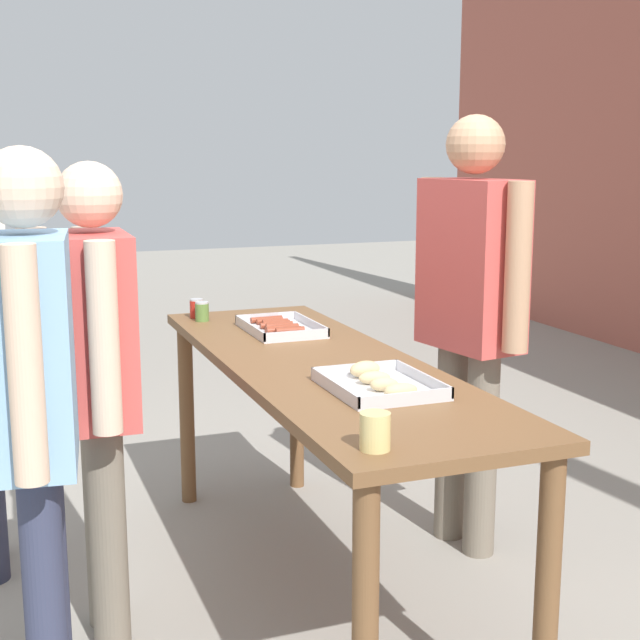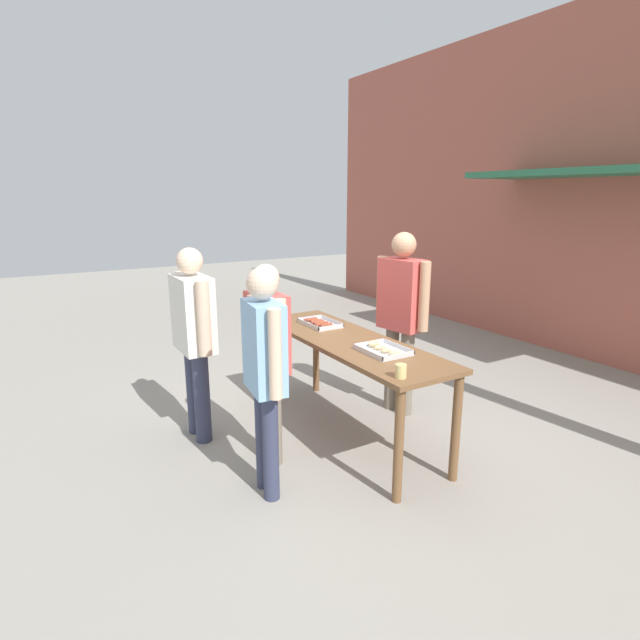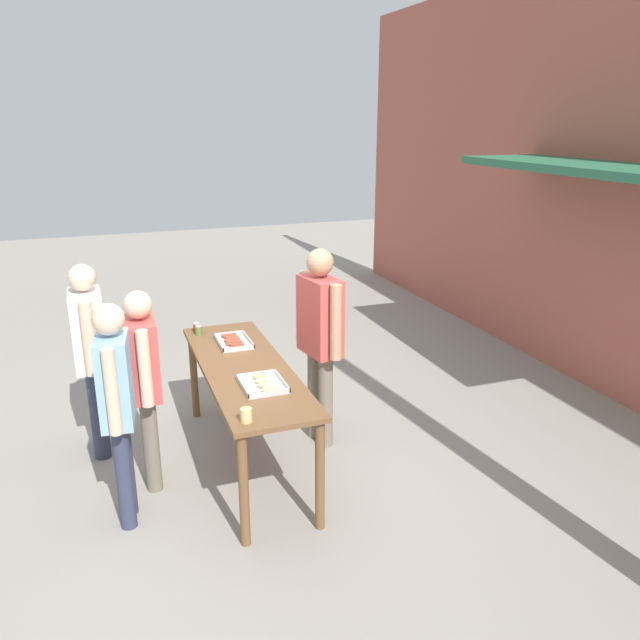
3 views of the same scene
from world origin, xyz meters
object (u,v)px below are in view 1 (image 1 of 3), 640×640
Objects in this scene: beer_cup at (375,431)px; person_customer_waiting_in_line at (97,364)px; food_tray_sausages at (280,328)px; person_customer_with_cup at (35,393)px; condiment_jar_ketchup at (202,312)px; food_tray_buns at (379,383)px; person_server_behind_table at (471,297)px; condiment_jar_mustard at (197,308)px.

person_customer_waiting_in_line is at bearing -148.19° from beer_cup.
person_customer_waiting_in_line is (-0.94, -0.58, 0.01)m from beer_cup.
beer_cup is 1.10m from person_customer_waiting_in_line.
food_tray_sausages is 0.25× the size of person_customer_with_cup.
beer_cup is at bearing 0.16° from condiment_jar_ketchup.
person_customer_with_cup is at bearing -88.42° from food_tray_buns.
person_server_behind_table is 1.08× the size of person_customer_with_cup.
person_customer_with_cup reaches higher than condiment_jar_mustard.
condiment_jar_ketchup is at bearing -179.84° from beer_cup.
person_customer_with_cup is at bearing -79.50° from person_server_behind_table.
person_customer_waiting_in_line reaches higher than condiment_jar_mustard.
food_tray_buns is 0.25× the size of person_customer_waiting_in_line.
beer_cup reaches higher than food_tray_buns.
food_tray_sausages is 1.02m from person_customer_waiting_in_line.
beer_cup is at bearing -146.90° from person_customer_waiting_in_line.
condiment_jar_ketchup reaches higher than food_tray_buns.
person_server_behind_table is (-0.61, 0.69, 0.15)m from food_tray_buns.
person_customer_waiting_in_line is at bearing -115.82° from food_tray_buns.
person_server_behind_table is at bearing -63.05° from person_customer_with_cup.
beer_cup is (1.97, 0.01, 0.01)m from condiment_jar_mustard.
food_tray_sausages is at bearing 170.70° from beer_cup.
person_server_behind_table is at bearing 52.10° from condiment_jar_ketchup.
beer_cup is 1.49m from person_server_behind_table.
person_server_behind_table is at bearing 49.07° from condiment_jar_mustard.
food_tray_buns is at bearing -58.02° from person_server_behind_table.
beer_cup is at bearing -9.30° from food_tray_sausages.
person_server_behind_table is 1.54m from person_customer_waiting_in_line.
food_tray_sausages is 1.47m from person_customer_with_cup.
condiment_jar_mustard is 0.05× the size of person_customer_with_cup.
food_tray_sausages is 0.51m from condiment_jar_mustard.
food_tray_buns is 0.59m from beer_cup.
condiment_jar_mustard is 1.00× the size of condiment_jar_ketchup.
person_server_behind_table is (0.39, 0.69, 0.15)m from food_tray_sausages.
condiment_jar_ketchup is at bearing -143.61° from food_tray_sausages.
person_customer_with_cup reaches higher than condiment_jar_ketchup.
food_tray_buns is at bearing 0.22° from food_tray_sausages.
condiment_jar_ketchup is 1.88m from beer_cup.
food_tray_buns is at bearing -81.62° from person_customer_with_cup.
person_server_behind_table reaches higher than condiment_jar_mustard.
condiment_jar_ketchup is 0.90× the size of beer_cup.
food_tray_buns reaches higher than food_tray_sausages.
person_customer_with_cup is (-0.50, -0.80, 0.05)m from beer_cup.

